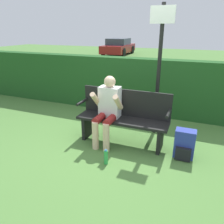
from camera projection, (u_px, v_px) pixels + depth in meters
ground_plane at (122, 142)px, 3.99m from camera, size 40.00×40.00×0.00m
hedge_back at (145, 87)px, 5.18m from camera, size 12.00×0.37×1.31m
park_bench at (123, 117)px, 3.87m from camera, size 1.62×0.41×0.95m
person_seated at (108, 108)px, 3.79m from camera, size 0.50×0.57×1.20m
backpack at (184, 145)px, 3.47m from camera, size 0.31×0.26×0.47m
water_bottle at (106, 157)px, 3.33m from camera, size 0.06×0.06×0.24m
signpost at (159, 63)px, 3.90m from camera, size 0.41×0.09×2.35m
parked_car at (118, 47)px, 17.01m from camera, size 1.86×3.89×1.22m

